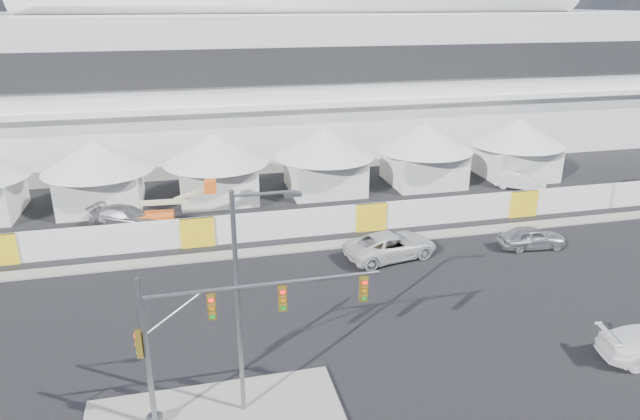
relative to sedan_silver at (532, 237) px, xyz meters
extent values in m
plane|color=black|center=(-15.40, -9.13, -0.74)|extent=(160.00, 160.00, 0.00)
cube|color=gray|center=(4.60, 3.37, -0.68)|extent=(80.00, 1.20, 0.12)
cube|color=silver|center=(-7.40, 32.87, 6.26)|extent=(80.00, 24.00, 14.00)
cube|color=black|center=(-7.40, 20.72, 9.06)|extent=(68.00, 0.30, 3.20)
cube|color=white|center=(-7.40, 20.47, 5.56)|extent=(72.00, 0.80, 0.50)
cube|color=silver|center=(-28.40, 14.87, 0.76)|extent=(6.00, 6.00, 3.00)
cone|color=silver|center=(-28.40, 14.87, 3.46)|extent=(8.40, 8.40, 2.40)
cube|color=silver|center=(-19.40, 14.87, 0.76)|extent=(6.00, 6.00, 3.00)
cone|color=silver|center=(-19.40, 14.87, 3.46)|extent=(8.40, 8.40, 2.40)
cube|color=silver|center=(-10.40, 14.87, 0.76)|extent=(6.00, 6.00, 3.00)
cone|color=silver|center=(-10.40, 14.87, 3.46)|extent=(8.40, 8.40, 2.40)
cube|color=silver|center=(-1.40, 14.87, 0.76)|extent=(6.00, 6.00, 3.00)
cone|color=silver|center=(-1.40, 14.87, 3.46)|extent=(8.40, 8.40, 2.40)
cube|color=silver|center=(7.60, 14.87, 0.76)|extent=(6.00, 6.00, 3.00)
cone|color=silver|center=(7.60, 14.87, 3.46)|extent=(8.40, 8.40, 2.40)
cube|color=white|center=(-9.40, 5.37, 0.26)|extent=(70.00, 0.25, 2.00)
imported|color=#AEAFB3|center=(0.00, 0.00, 0.00)|extent=(2.18, 4.49, 1.48)
imported|color=silver|center=(-9.57, 0.74, 0.09)|extent=(3.84, 6.37, 1.66)
imported|color=silver|center=(6.10, 11.26, -0.05)|extent=(3.74, 4.19, 1.38)
imported|color=black|center=(14.38, 7.60, -0.02)|extent=(2.94, 4.51, 1.43)
imported|color=#A5A5A9|center=(-26.26, 9.96, 0.04)|extent=(4.45, 5.73, 1.55)
cylinder|color=gray|center=(-23.63, -11.67, 2.55)|extent=(0.21, 0.21, 6.28)
cylinder|color=gray|center=(-23.63, -11.67, -0.39)|extent=(0.61, 0.61, 0.40)
cylinder|color=gray|center=(-19.21, -11.67, 4.91)|extent=(8.84, 0.14, 0.14)
cube|color=#594714|center=(-21.19, -11.67, 4.26)|extent=(0.32, 0.22, 1.05)
cube|color=#594714|center=(-18.57, -11.67, 4.26)|extent=(0.32, 0.22, 1.05)
cube|color=#594714|center=(-15.40, -11.67, 4.26)|extent=(0.32, 0.22, 1.05)
cube|color=#594714|center=(-23.85, -11.67, 3.08)|extent=(0.22, 0.32, 1.05)
cylinder|color=slate|center=(-20.23, -11.54, 4.00)|extent=(0.18, 0.18, 9.18)
cylinder|color=slate|center=(-19.11, -11.54, 8.39)|extent=(2.24, 0.12, 0.12)
cube|color=slate|center=(-18.09, -11.54, 8.28)|extent=(0.61, 0.25, 0.15)
cube|color=orange|center=(-24.61, 9.59, -0.23)|extent=(3.40, 1.70, 1.01)
cube|color=beige|center=(-23.50, 9.59, 1.10)|extent=(3.50, 0.57, 0.32)
cube|color=beige|center=(-21.48, 9.59, 1.65)|extent=(2.72, 0.46, 1.11)
cube|color=orange|center=(-20.20, 9.59, 2.11)|extent=(0.88, 0.88, 0.92)
camera|label=1|loc=(-21.57, -30.27, 14.81)|focal=32.00mm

